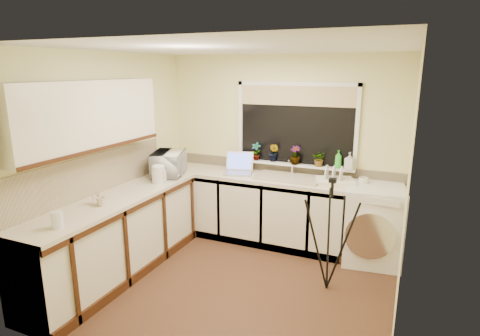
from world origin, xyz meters
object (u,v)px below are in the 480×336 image
object	(u,v)px
microwave	(169,163)
cup_left	(101,202)
steel_jar	(96,199)
plant_d	(319,159)
tripod	(330,235)
plant_b	(274,153)
dish_rack	(335,182)
kettle	(158,175)
glass_jug	(57,220)
soap_bottle_green	(338,159)
washing_machine	(373,224)
laptop	(239,168)
cup_back	(363,181)
soap_bottle_clear	(349,161)
plant_a	(256,151)
plant_c	(295,155)

from	to	relation	value
microwave	cup_left	world-z (taller)	microwave
steel_jar	plant_d	distance (m)	2.70
tripod	plant_b	distance (m)	1.59
dish_rack	plant_b	world-z (taller)	plant_b
kettle	glass_jug	size ratio (longest dim) A/B	1.41
soap_bottle_green	washing_machine	bearing A→B (deg)	-26.00
laptop	tripod	bearing A→B (deg)	-47.62
tripod	cup_back	bearing A→B (deg)	94.92
microwave	soap_bottle_clear	world-z (taller)	soap_bottle_clear
tripod	plant_a	distance (m)	1.74
steel_jar	cup_left	world-z (taller)	steel_jar
microwave	cup_back	size ratio (longest dim) A/B	4.62
microwave	soap_bottle_clear	size ratio (longest dim) A/B	2.58
plant_d	cup_back	xyz separation A→B (m)	(0.57, -0.11, -0.20)
laptop	cup_back	bearing A→B (deg)	-12.91
plant_b	cup_back	distance (m)	1.22
dish_rack	plant_d	world-z (taller)	plant_d
soap_bottle_clear	cup_left	distance (m)	2.93
tripod	plant_c	world-z (taller)	plant_c
tripod	cup_back	world-z (taller)	tripod
tripod	microwave	size ratio (longest dim) A/B	2.17
washing_machine	plant_d	world-z (taller)	plant_d
tripod	cup_left	bearing A→B (deg)	-141.49
tripod	cup_left	distance (m)	2.36
cup_left	plant_c	bearing A→B (deg)	52.81
laptop	tripod	world-z (taller)	tripod
washing_machine	plant_d	size ratio (longest dim) A/B	4.69
soap_bottle_clear	microwave	bearing A→B (deg)	-163.95
washing_machine	kettle	bearing A→B (deg)	-169.10
plant_a	microwave	bearing A→B (deg)	-146.57
washing_machine	cup_left	world-z (taller)	cup_left
dish_rack	plant_a	distance (m)	1.16
glass_jug	microwave	world-z (taller)	microwave
washing_machine	dish_rack	distance (m)	0.67
laptop	plant_c	distance (m)	0.77
kettle	cup_back	bearing A→B (deg)	21.43
plant_d	tripod	bearing A→B (deg)	-71.03
cup_left	kettle	bearing A→B (deg)	86.89
steel_jar	plant_d	xyz separation A→B (m)	(1.88, 1.93, 0.19)
cup_left	glass_jug	bearing A→B (deg)	-84.78
laptop	cup_back	xyz separation A→B (m)	(1.61, 0.06, -0.02)
dish_rack	plant_d	xyz separation A→B (m)	(-0.25, 0.22, 0.22)
cup_back	microwave	bearing A→B (deg)	-167.59
dish_rack	washing_machine	bearing A→B (deg)	-21.81
laptop	glass_jug	bearing A→B (deg)	-121.39
plant_a	plant_c	size ratio (longest dim) A/B	1.01
cup_left	dish_rack	bearing A→B (deg)	40.37
kettle	steel_jar	size ratio (longest dim) A/B	1.78
soap_bottle_green	cup_back	size ratio (longest dim) A/B	1.88
tripod	glass_jug	xyz separation A→B (m)	(-2.11, -1.48, 0.37)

